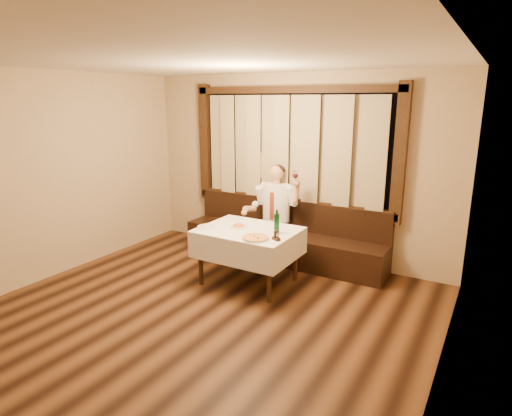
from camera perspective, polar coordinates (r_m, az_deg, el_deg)
The scene contains 10 objects.
room at distance 4.86m, azimuth -5.56°, elevation 3.36°, with size 5.01×6.01×2.81m.
banquette at distance 6.62m, azimuth 3.62°, elevation -4.26°, with size 3.20×0.61×0.94m.
dining_table at distance 5.66m, azimuth -1.03°, elevation -3.86°, with size 1.27×0.97×0.76m.
pizza at distance 5.23m, azimuth -0.06°, elevation -4.02°, with size 0.34×0.34×0.04m.
pasta_red at distance 5.71m, azimuth -2.30°, elevation -2.23°, with size 0.25×0.25×0.09m.
pasta_cream at distance 5.74m, azimuth -6.65°, elevation -2.25°, with size 0.24×0.24×0.08m.
green_bottle at distance 5.43m, azimuth 2.77°, elevation -2.03°, with size 0.07×0.07×0.31m.
table_wine_glass at distance 5.65m, azimuth 2.67°, elevation -1.30°, with size 0.07×0.07×0.20m.
cruet_caddy at distance 5.20m, azimuth 2.70°, elevation -3.87°, with size 0.12×0.09×0.12m.
seated_man at distance 6.44m, azimuth 2.44°, elevation 0.20°, with size 0.82×0.61×1.47m.
Camera 1 is at (2.81, -2.89, 2.42)m, focal length 30.00 mm.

